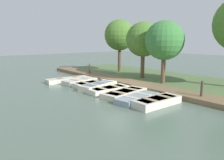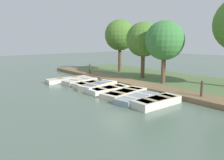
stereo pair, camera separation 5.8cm
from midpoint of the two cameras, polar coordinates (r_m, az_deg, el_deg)
The scene contains 16 objects.
ground_plane at distance 15.64m, azimuth 1.81°, elevation -2.09°, with size 80.00×80.00×0.00m, color #566B5B.
shore_bank at distance 19.21m, azimuth 13.17°, elevation 0.19°, with size 8.00×24.00×0.14m.
dock_walkway at distance 16.54m, azimuth 5.47°, elevation -0.94°, with size 1.59×22.64×0.28m.
rowboat_0 at distance 18.35m, azimuth -11.30°, elevation 0.13°, with size 3.62×1.16×0.36m.
rowboat_1 at distance 17.35m, azimuth -8.21°, elevation -0.33°, with size 2.86×1.44×0.37m.
rowboat_2 at distance 16.36m, azimuth -5.18°, elevation -0.99°, with size 2.85×1.28×0.34m.
rowboat_3 at distance 15.28m, azimuth -3.48°, elevation -1.57°, with size 3.15×1.77×0.44m.
rowboat_4 at distance 14.40m, azimuth -0.78°, elevation -2.49°, with size 2.86×1.22×0.35m.
rowboat_5 at distance 13.51m, azimuth 3.41°, elevation -3.40°, with size 3.33×1.69×0.33m.
rowboat_6 at distance 12.39m, azimuth 6.78°, elevation -4.72°, with size 3.02×1.45×0.33m.
rowboat_7 at distance 11.73m, azimuth 11.74°, elevation -5.51°, with size 2.88×1.11×0.42m.
mooring_post_near at distance 20.85m, azimuth -5.71°, elevation 2.66°, with size 0.14×0.14×1.18m.
mooring_post_far at distance 13.13m, azimuth 22.48°, elevation -2.66°, with size 0.14×0.14×1.18m.
park_tree_far_left at distance 22.72m, azimuth 2.16°, elevation 11.58°, with size 3.12×3.12×5.44m.
park_tree_left at distance 19.01m, azimuth 8.29°, elevation 10.39°, with size 2.94×2.94×4.91m.
park_tree_center at distance 16.80m, azimuth 13.65°, elevation 9.95°, with size 2.90×2.90×4.81m.
Camera 2 is at (9.97, 11.57, 3.38)m, focal length 35.00 mm.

